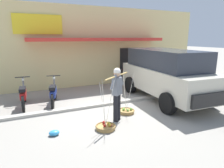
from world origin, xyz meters
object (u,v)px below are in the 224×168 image
motorcycle_second_in_row (54,93)px  fruit_basket_right_side (106,127)px  fruit_vendor (117,91)px  parked_truck (166,73)px  fruit_basket_left_side (126,111)px  plastic_litter_bag (54,133)px  motorcycle_nearest_shop (23,95)px

motorcycle_second_in_row → fruit_basket_right_side: bearing=-70.4°
fruit_vendor → parked_truck: parked_truck is taller
motorcycle_second_in_row → parked_truck: 4.70m
fruit_basket_right_side → parked_truck: (3.47, 1.66, 1.05)m
fruit_vendor → fruit_basket_right_side: fruit_vendor is taller
fruit_basket_left_side → parked_truck: size_ratio=0.30×
motorcycle_second_in_row → fruit_basket_left_side: bearing=-42.8°
fruit_basket_left_side → fruit_basket_right_side: bearing=-143.0°
plastic_litter_bag → fruit_basket_left_side: bearing=13.8°
motorcycle_second_in_row → parked_truck: (4.49, -1.20, 0.68)m
fruit_basket_right_side → motorcycle_nearest_shop: bearing=124.4°
fruit_vendor → motorcycle_second_in_row: (-1.59, 2.44, -0.52)m
parked_truck → plastic_litter_bag: (-4.89, -1.43, -1.06)m
fruit_basket_right_side → plastic_litter_bag: size_ratio=5.18×
fruit_vendor → fruit_basket_right_side: 1.15m
fruit_basket_left_side → plastic_litter_bag: (-2.56, -0.63, -0.01)m
fruit_vendor → fruit_basket_left_side: 1.15m
fruit_basket_right_side → motorcycle_nearest_shop: 3.74m
motorcycle_nearest_shop → motorcycle_second_in_row: same height
fruit_basket_left_side → plastic_litter_bag: 2.64m
motorcycle_nearest_shop → motorcycle_second_in_row: bearing=-10.6°
fruit_basket_right_side → motorcycle_second_in_row: bearing=109.6°
fruit_vendor → parked_truck: (2.90, 1.23, 0.16)m
plastic_litter_bag → fruit_basket_right_side: bearing=-9.4°
fruit_basket_left_side → fruit_basket_right_side: 1.43m
parked_truck → plastic_litter_bag: bearing=-163.7°
motorcycle_second_in_row → parked_truck: bearing=-15.0°
fruit_vendor → plastic_litter_bag: bearing=-174.3°
motorcycle_nearest_shop → motorcycle_second_in_row: size_ratio=1.02×
fruit_basket_left_side → parked_truck: bearing=19.0°
fruit_basket_left_side → motorcycle_nearest_shop: bearing=145.8°
fruit_vendor → plastic_litter_bag: size_ratio=6.05×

